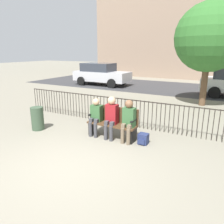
{
  "coord_description": "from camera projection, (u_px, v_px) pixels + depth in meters",
  "views": [
    {
      "loc": [
        2.94,
        -3.32,
        2.53
      ],
      "look_at": [
        0.0,
        2.03,
        0.8
      ],
      "focal_mm": 35.0,
      "sensor_mm": 36.0,
      "label": 1
    }
  ],
  "objects": [
    {
      "name": "fence_railing",
      "position": [
        129.0,
        110.0,
        7.44
      ],
      "size": [
        9.01,
        0.03,
        0.95
      ],
      "color": "#2D2823",
      "rests_on": "ground"
    },
    {
      "name": "seated_person_2",
      "position": [
        128.0,
        119.0,
        6.08
      ],
      "size": [
        0.34,
        0.39,
        1.22
      ],
      "color": "brown",
      "rests_on": "ground"
    },
    {
      "name": "tree_1",
      "position": [
        209.0,
        38.0,
        9.61
      ],
      "size": [
        3.04,
        3.04,
        4.6
      ],
      "color": "brown",
      "rests_on": "ground"
    },
    {
      "name": "parked_car_0",
      "position": [
        101.0,
        74.0,
        16.35
      ],
      "size": [
        4.2,
        1.94,
        1.62
      ],
      "color": "#B7B7BC",
      "rests_on": "ground"
    },
    {
      "name": "street_surface",
      "position": [
        182.0,
        89.0,
        14.97
      ],
      "size": [
        24.0,
        6.0,
        0.01
      ],
      "color": "#333335",
      "rests_on": "ground"
    },
    {
      "name": "ground_plane",
      "position": [
        68.0,
        168.0,
        4.85
      ],
      "size": [
        80.0,
        80.0,
        0.0
      ],
      "primitive_type": "plane",
      "color": "gray"
    },
    {
      "name": "trash_bin",
      "position": [
        37.0,
        118.0,
        7.15
      ],
      "size": [
        0.4,
        0.4,
        0.76
      ],
      "color": "#384C38",
      "rests_on": "ground"
    },
    {
      "name": "seated_person_0",
      "position": [
        96.0,
        115.0,
        6.59
      ],
      "size": [
        0.34,
        0.39,
        1.15
      ],
      "color": "#3D3D42",
      "rests_on": "ground"
    },
    {
      "name": "backpack",
      "position": [
        143.0,
        139.0,
        6.08
      ],
      "size": [
        0.26,
        0.27,
        0.3
      ],
      "color": "navy",
      "rests_on": "ground"
    },
    {
      "name": "park_bench",
      "position": [
        113.0,
        122.0,
        6.5
      ],
      "size": [
        1.51,
        0.45,
        0.92
      ],
      "color": "#4C331E",
      "rests_on": "ground"
    },
    {
      "name": "seated_person_1",
      "position": [
        111.0,
        115.0,
        6.33
      ],
      "size": [
        0.34,
        0.39,
        1.26
      ],
      "color": "#3D3D42",
      "rests_on": "ground"
    }
  ]
}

